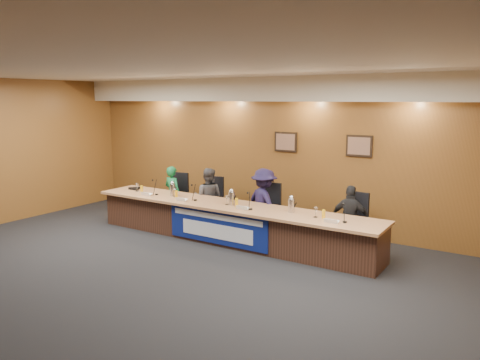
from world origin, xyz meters
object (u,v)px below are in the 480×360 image
object	(u,v)px
office_chair_c	(266,213)
carafe_left	(173,190)
office_chair_b	(211,205)
dais_body	(229,224)
carafe_mid	(232,198)
panelist_a	(173,194)
office_chair_d	(352,226)
office_chair_a	(176,199)
panelist_d	(350,220)
carafe_right	(291,206)
panelist_b	(208,198)
panelist_c	(264,203)
speakerphone	(135,188)
banner	(217,227)

from	to	relation	value
office_chair_c	carafe_left	size ratio (longest dim) A/B	1.88
office_chair_b	dais_body	bearing A→B (deg)	-50.07
office_chair_b	carafe_mid	xyz separation A→B (m)	(1.03, -0.73, 0.39)
office_chair_b	office_chair_c	xyz separation A→B (m)	(1.38, 0.00, 0.00)
panelist_a	office_chair_d	xyz separation A→B (m)	(4.17, 0.10, -0.15)
office_chair_a	panelist_d	bearing A→B (deg)	-10.58
panelist_d	office_chair_b	distance (m)	3.17
dais_body	carafe_left	bearing A→B (deg)	-178.95
dais_body	carafe_mid	distance (m)	0.53
carafe_right	panelist_a	bearing A→B (deg)	170.30
office_chair_d	carafe_right	world-z (taller)	carafe_right
panelist_b	office_chair_a	xyz separation A→B (m)	(-1.00, 0.10, -0.17)
dais_body	carafe_right	xyz separation A→B (m)	(1.32, 0.03, 0.52)
panelist_b	panelist_c	size ratio (longest dim) A/B	0.93
office_chair_b	panelist_b	bearing A→B (deg)	-103.89
panelist_d	speakerphone	size ratio (longest dim) A/B	3.88
dais_body	carafe_left	distance (m)	1.50
panelist_c	carafe_right	distance (m)	1.06
panelist_a	panelist_b	size ratio (longest dim) A/B	0.97
office_chair_b	carafe_left	bearing A→B (deg)	-136.53
panelist_c	office_chair_b	world-z (taller)	panelist_c
banner	speakerphone	world-z (taller)	speakerphone
dais_body	office_chair_b	xyz separation A→B (m)	(-0.95, 0.69, 0.13)
dais_body	carafe_mid	bearing A→B (deg)	-25.09
panelist_b	carafe_right	bearing A→B (deg)	145.84
office_chair_c	carafe_mid	distance (m)	0.90
panelist_a	carafe_left	distance (m)	0.86
dais_body	panelist_a	distance (m)	2.06
panelist_d	office_chair_c	distance (m)	1.79
dais_body	panelist_d	world-z (taller)	panelist_d
office_chair_c	carafe_left	xyz separation A→B (m)	(-1.84, -0.72, 0.40)
carafe_mid	dais_body	bearing A→B (deg)	154.91
panelist_c	speakerphone	xyz separation A→B (m)	(-3.01, -0.54, 0.08)
speakerphone	panelist_d	bearing A→B (deg)	6.45
office_chair_c	carafe_right	xyz separation A→B (m)	(0.88, -0.66, 0.39)
panelist_a	panelist_b	distance (m)	1.00
office_chair_d	carafe_right	xyz separation A→B (m)	(-0.90, -0.66, 0.39)
office_chair_b	office_chair_c	distance (m)	1.38
banner	carafe_right	xyz separation A→B (m)	(1.32, 0.45, 0.49)
panelist_d	carafe_right	distance (m)	1.09
office_chair_b	banner	bearing A→B (deg)	-63.36
panelist_c	carafe_mid	distance (m)	0.74
speakerphone	carafe_right	bearing A→B (deg)	-0.25
panelist_b	panelist_d	distance (m)	3.17
panelist_b	carafe_right	world-z (taller)	panelist_b
office_chair_a	office_chair_d	size ratio (longest dim) A/B	1.00
dais_body	panelist_c	xyz separation A→B (m)	(0.44, 0.59, 0.35)
banner	panelist_a	size ratio (longest dim) A/B	1.74
office_chair_a	office_chair_d	bearing A→B (deg)	-9.21
panelist_d	carafe_left	distance (m)	3.69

